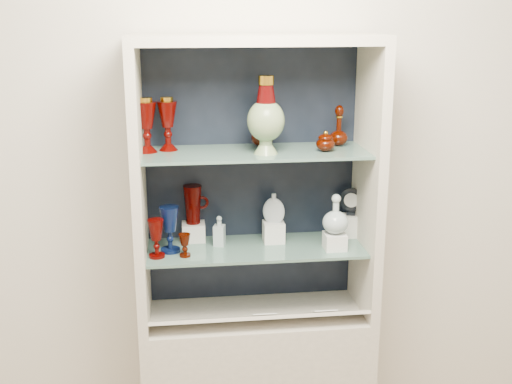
{
  "coord_description": "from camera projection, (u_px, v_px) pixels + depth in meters",
  "views": [
    {
      "loc": [
        -0.31,
        -1.02,
        2.02
      ],
      "look_at": [
        0.0,
        1.53,
        1.3
      ],
      "focal_mm": 45.0,
      "sensor_mm": 36.0,
      "label": 1
    }
  ],
  "objects": [
    {
      "name": "wall_back",
      "position": [
        250.0,
        157.0,
        2.85
      ],
      "size": [
        3.5,
        0.02,
        2.8
      ],
      "primitive_type": "cube",
      "color": "silver",
      "rests_on": "ground"
    },
    {
      "name": "ruby_decanter_a",
      "position": [
        262.0,
        119.0,
        2.69
      ],
      "size": [
        0.11,
        0.11,
        0.24
      ],
      "primitive_type": null,
      "rotation": [
        0.0,
        0.0,
        -0.11
      ],
      "color": "#380B00",
      "rests_on": "shelf_upper"
    },
    {
      "name": "shelf_upper",
      "position": [
        255.0,
        152.0,
        2.65
      ],
      "size": [
        0.92,
        0.34,
        0.01
      ],
      "primitive_type": "cube",
      "color": "slate",
      "rests_on": "cabinet_side_left"
    },
    {
      "name": "shelf_lower",
      "position": [
        255.0,
        248.0,
        2.76
      ],
      "size": [
        0.92,
        0.34,
        0.01
      ],
      "primitive_type": "cube",
      "color": "slate",
      "rests_on": "cabinet_side_left"
    },
    {
      "name": "riser_ruby_pitcher",
      "position": [
        194.0,
        231.0,
        2.83
      ],
      "size": [
        0.1,
        0.1,
        0.08
      ],
      "primitive_type": "cube",
      "color": "silver",
      "rests_on": "shelf_lower"
    },
    {
      "name": "label_card_1",
      "position": [
        264.0,
        314.0,
        2.7
      ],
      "size": [
        0.1,
        0.06,
        0.03
      ],
      "primitive_type": "cube",
      "rotation": [
        -0.44,
        0.0,
        0.0
      ],
      "color": "white",
      "rests_on": "label_ledge"
    },
    {
      "name": "cabinet_top_cap",
      "position": [
        256.0,
        39.0,
        2.5
      ],
      "size": [
        1.0,
        0.4,
        0.04
      ],
      "primitive_type": "cube",
      "color": "#BDB4A2",
      "rests_on": "cabinet_side_left"
    },
    {
      "name": "lidded_bowl",
      "position": [
        325.0,
        141.0,
        2.63
      ],
      "size": [
        0.09,
        0.09,
        0.09
      ],
      "primitive_type": null,
      "rotation": [
        0.0,
        0.0,
        -0.2
      ],
      "color": "#380B00",
      "rests_on": "shelf_upper"
    },
    {
      "name": "riser_cameo_medallion",
      "position": [
        350.0,
        225.0,
        2.88
      ],
      "size": [
        0.08,
        0.08,
        0.1
      ],
      "primitive_type": "cube",
      "color": "silver",
      "rests_on": "shelf_lower"
    },
    {
      "name": "enamel_urn",
      "position": [
        266.0,
        115.0,
        2.56
      ],
      "size": [
        0.19,
        0.19,
        0.31
      ],
      "primitive_type": null,
      "rotation": [
        0.0,
        0.0,
        0.31
      ],
      "color": "#0C441F",
      "rests_on": "shelf_upper"
    },
    {
      "name": "ruby_pitcher",
      "position": [
        193.0,
        204.0,
        2.79
      ],
      "size": [
        0.13,
        0.09,
        0.17
      ],
      "primitive_type": null,
      "rotation": [
        0.0,
        0.0,
        -0.06
      ],
      "color": "#480300",
      "rests_on": "riser_ruby_pitcher"
    },
    {
      "name": "ruby_goblet_small",
      "position": [
        185.0,
        245.0,
        2.63
      ],
      "size": [
        0.06,
        0.06,
        0.1
      ],
      "primitive_type": null,
      "rotation": [
        0.0,
        0.0,
        -0.31
      ],
      "color": "#380B00",
      "rests_on": "shelf_lower"
    },
    {
      "name": "cobalt_goblet",
      "position": [
        170.0,
        229.0,
        2.67
      ],
      "size": [
        0.11,
        0.11,
        0.2
      ],
      "primitive_type": null,
      "rotation": [
        0.0,
        0.0,
        -0.41
      ],
      "color": "#0A1640",
      "rests_on": "shelf_lower"
    },
    {
      "name": "cabinet_back_panel",
      "position": [
        251.0,
        175.0,
        2.85
      ],
      "size": [
        0.98,
        0.02,
        1.15
      ],
      "primitive_type": "cube",
      "color": "black",
      "rests_on": "cabinet_base"
    },
    {
      "name": "pedestal_lamp_left",
      "position": [
        147.0,
        125.0,
        2.59
      ],
      "size": [
        0.1,
        0.1,
        0.22
      ],
      "primitive_type": null,
      "rotation": [
        0.0,
        0.0,
        0.17
      ],
      "color": "#480300",
      "rests_on": "shelf_upper"
    },
    {
      "name": "pedestal_lamp_right",
      "position": [
        168.0,
        124.0,
        2.63
      ],
      "size": [
        0.09,
        0.09,
        0.22
      ],
      "primitive_type": null,
      "rotation": [
        0.0,
        0.0,
        -0.02
      ],
      "color": "#480300",
      "rests_on": "shelf_upper"
    },
    {
      "name": "cabinet_side_left",
      "position": [
        139.0,
        190.0,
        2.61
      ],
      "size": [
        0.04,
        0.4,
        1.15
      ],
      "primitive_type": "cube",
      "color": "#BDB4A2",
      "rests_on": "cabinet_base"
    },
    {
      "name": "riser_clear_round_decanter",
      "position": [
        335.0,
        241.0,
        2.72
      ],
      "size": [
        0.09,
        0.09,
        0.07
      ],
      "primitive_type": "cube",
      "color": "silver",
      "rests_on": "shelf_lower"
    },
    {
      "name": "cabinet_side_right",
      "position": [
        368.0,
        183.0,
        2.72
      ],
      "size": [
        0.04,
        0.4,
        1.15
      ],
      "primitive_type": "cube",
      "color": "#BDB4A2",
      "rests_on": "cabinet_base"
    },
    {
      "name": "clear_square_bottle",
      "position": [
        219.0,
        231.0,
        2.75
      ],
      "size": [
        0.06,
        0.06,
        0.13
      ],
      "primitive_type": null,
      "rotation": [
        0.0,
        0.0,
        -0.3
      ],
      "color": "#A1B5B9",
      "rests_on": "shelf_lower"
    },
    {
      "name": "riser_flat_flask",
      "position": [
        274.0,
        232.0,
        2.81
      ],
      "size": [
        0.09,
        0.09,
        0.09
      ],
      "primitive_type": "cube",
      "color": "silver",
      "rests_on": "shelf_lower"
    },
    {
      "name": "label_card_0",
      "position": [
        325.0,
        311.0,
        2.73
      ],
      "size": [
        0.1,
        0.06,
        0.03
      ],
      "primitive_type": "cube",
      "rotation": [
        -0.44,
        0.0,
        0.0
      ],
      "color": "white",
      "rests_on": "label_ledge"
    },
    {
      "name": "ruby_decanter_b",
      "position": [
        339.0,
        124.0,
        2.72
      ],
      "size": [
        0.08,
        0.08,
        0.18
      ],
      "primitive_type": null,
      "rotation": [
        0.0,
        0.0,
        0.05
      ],
      "color": "#380B00",
      "rests_on": "shelf_upper"
    },
    {
      "name": "label_ledge",
      "position": [
        259.0,
        317.0,
        2.71
      ],
      "size": [
        0.92,
        0.17,
        0.09
      ],
      "primitive_type": "cube",
      "rotation": [
        -0.44,
        0.0,
        0.0
      ],
      "color": "#BDB4A2",
      "rests_on": "cabinet_base"
    },
    {
      "name": "ruby_goblet_tall",
      "position": [
        156.0,
        239.0,
        2.62
      ],
      "size": [
        0.08,
        0.08,
        0.16
      ],
      "primitive_type": null,
      "rotation": [
        0.0,
        0.0,
        -0.29
      ],
      "color": "#480300",
      "rests_on": "shelf_lower"
    },
    {
      "name": "flat_flask",
      "position": [
        274.0,
        207.0,
        2.78
      ],
      "size": [
        0.1,
        0.07,
        0.13
      ],
      "primitive_type": null,
      "rotation": [
        0.0,
        0.0,
        -0.33
      ],
      "color": "#AFBCC3",
      "rests_on": "riser_flat_flask"
    },
    {
      "name": "clear_round_decanter",
      "position": [
        336.0,
        215.0,
        2.69
      ],
      "size": [
        0.14,
        0.14,
        0.16
      ],
      "primitive_type": null,
      "rotation": [
        0.0,
        0.0,
        -0.35
      ],
      "color": "#A1B5B9",
      "rests_on": "riser_clear_round_decanter"
    },
    {
      "name": "cameo_medallion",
      "position": [
        351.0,
        201.0,
        2.85
      ],
      "size": [
        0.11,
        0.07,
        0.13
      ],
      "primitive_type": null,
      "rotation": [
        0.0,
        0.0,
        -0.32
      ],
      "color": "black",
      "rests_on": "riser_cameo_medallion"
    }
  ]
}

